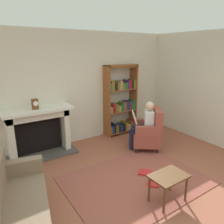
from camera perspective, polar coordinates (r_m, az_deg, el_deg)
name	(u,v)px	position (r m, az deg, el deg)	size (l,w,h in m)	color
ground	(147,189)	(3.87, 9.24, -19.64)	(14.00, 14.00, 0.00)	#97523C
back_wall	(78,88)	(5.36, -9.02, 6.27)	(5.60, 0.10, 2.70)	beige
side_wall_right	(191,86)	(6.05, 20.34, 6.59)	(0.10, 5.20, 2.70)	beige
area_rug	(135,180)	(4.05, 6.22, -17.63)	(2.40, 1.80, 0.01)	#944A3E
fireplace	(39,130)	(4.97, -18.93, -4.52)	(1.47, 0.64, 1.07)	#4C4742
mantel_clock	(35,104)	(4.69, -19.77, 2.00)	(0.14, 0.14, 0.21)	brown
bookshelf	(121,102)	(5.84, 2.38, 2.75)	(0.92, 0.32, 1.89)	brown
armchair_reading	(149,131)	(5.09, 9.82, -5.11)	(0.88, 0.88, 0.97)	#331E14
seated_reader	(144,123)	(5.01, 8.59, -3.01)	(0.59, 0.56, 1.14)	white
sofa_floral	(14,214)	(3.15, -24.61, -23.36)	(1.07, 1.82, 0.85)	#806A53
side_table	(168,179)	(3.48, 14.77, -16.94)	(0.56, 0.39, 0.45)	brown
scattered_books	(148,176)	(4.16, 9.45, -16.40)	(0.41, 0.62, 0.04)	red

